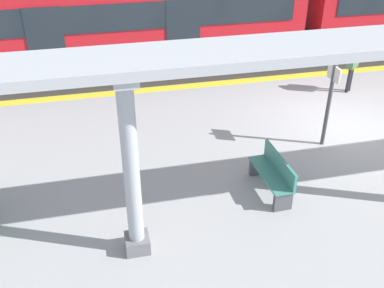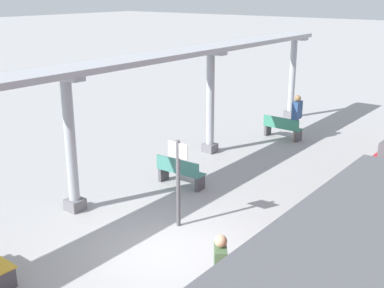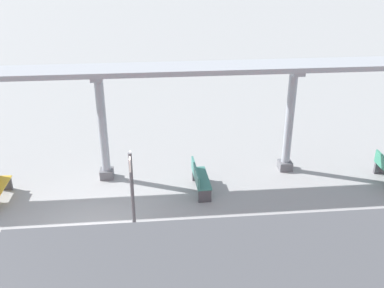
{
  "view_description": "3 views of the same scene",
  "coord_description": "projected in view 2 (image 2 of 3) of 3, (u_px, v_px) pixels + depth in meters",
  "views": [
    {
      "loc": [
        9.66,
        -6.65,
        5.99
      ],
      "look_at": [
        1.63,
        -4.78,
        1.03
      ],
      "focal_mm": 42.05,
      "sensor_mm": 36.0,
      "label": 1
    },
    {
      "loc": [
        -6.23,
        7.36,
        5.56
      ],
      "look_at": [
        0.7,
        -1.65,
        1.97
      ],
      "focal_mm": 46.05,
      "sensor_mm": 36.0,
      "label": 2
    },
    {
      "loc": [
        -9.85,
        -1.72,
        7.34
      ],
      "look_at": [
        1.26,
        -2.8,
        2.12
      ],
      "focal_mm": 41.76,
      "sensor_mm": 36.0,
      "label": 3
    }
  ],
  "objects": [
    {
      "name": "ground_plane",
      "position": [
        172.0,
        253.0,
        10.86
      ],
      "size": [
        176.0,
        176.0,
        0.0
      ],
      "primitive_type": "plane",
      "color": "#9B9B9C"
    },
    {
      "name": "canopy_pillar_nearest",
      "position": [
        292.0,
        78.0,
        21.74
      ],
      "size": [
        1.1,
        0.44,
        3.58
      ],
      "color": "slate",
      "rests_on": "ground"
    },
    {
      "name": "canopy_pillar_second",
      "position": [
        210.0,
        102.0,
        17.02
      ],
      "size": [
        1.1,
        0.44,
        3.58
      ],
      "color": "slate",
      "rests_on": "ground"
    },
    {
      "name": "canopy_pillar_third",
      "position": [
        70.0,
        144.0,
        12.42
      ],
      "size": [
        1.1,
        0.44,
        3.58
      ],
      "color": "slate",
      "rests_on": "ground"
    },
    {
      "name": "canopy_beam",
      "position": [
        59.0,
        72.0,
        11.73
      ],
      "size": [
        1.2,
        25.8,
        0.16
      ],
      "primitive_type": "cube",
      "color": "#A8AAB2",
      "rests_on": "canopy_pillar_nearest"
    },
    {
      "name": "bench_far_end",
      "position": [
        282.0,
        127.0,
        19.01
      ],
      "size": [
        1.51,
        0.47,
        0.86
      ],
      "color": "#358466",
      "rests_on": "ground"
    },
    {
      "name": "bench_extra_slot",
      "position": [
        180.0,
        172.0,
        14.42
      ],
      "size": [
        1.51,
        0.49,
        0.86
      ],
      "color": "#3C7E74",
      "rests_on": "ground"
    },
    {
      "name": "platform_info_sign",
      "position": [
        178.0,
        175.0,
        11.71
      ],
      "size": [
        0.56,
        0.1,
        2.2
      ],
      "color": "#4C4C51",
      "rests_on": "ground"
    },
    {
      "name": "passenger_waiting_near_edge",
      "position": [
        220.0,
        267.0,
        8.39
      ],
      "size": [
        0.45,
        0.5,
        1.63
      ],
      "color": "#28242E",
      "rests_on": "ground"
    },
    {
      "name": "passenger_by_the_benches",
      "position": [
        297.0,
        113.0,
        18.48
      ],
      "size": [
        0.27,
        0.53,
        1.78
      ],
      "color": "gray",
      "rests_on": "ground"
    }
  ]
}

